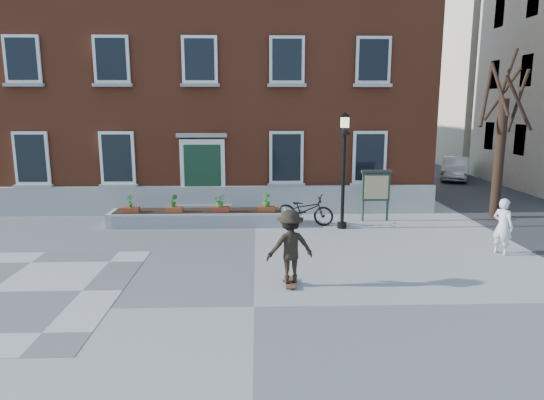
{
  "coord_description": "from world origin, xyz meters",
  "views": [
    {
      "loc": [
        0.08,
        -9.53,
        4.13
      ],
      "look_at": [
        0.5,
        4.0,
        1.5
      ],
      "focal_mm": 32.0,
      "sensor_mm": 36.0,
      "label": 1
    }
  ],
  "objects_px": {
    "bicycle": "(305,210)",
    "notice_board": "(376,187)",
    "parked_car": "(455,168)",
    "skateboarder": "(290,247)",
    "lamp_post": "(344,154)",
    "bystander": "(503,226)"
  },
  "relations": [
    {
      "from": "bicycle",
      "to": "notice_board",
      "type": "xyz_separation_m",
      "value": [
        2.62,
        0.48,
        0.73
      ]
    },
    {
      "from": "parked_car",
      "to": "bicycle",
      "type": "bearing_deg",
      "value": -108.68
    },
    {
      "from": "parked_car",
      "to": "skateboarder",
      "type": "bearing_deg",
      "value": -98.8
    },
    {
      "from": "lamp_post",
      "to": "skateboarder",
      "type": "relative_size",
      "value": 2.19
    },
    {
      "from": "bystander",
      "to": "lamp_post",
      "type": "height_order",
      "value": "lamp_post"
    },
    {
      "from": "bicycle",
      "to": "notice_board",
      "type": "bearing_deg",
      "value": -61.15
    },
    {
      "from": "bicycle",
      "to": "bystander",
      "type": "relative_size",
      "value": 1.27
    },
    {
      "from": "lamp_post",
      "to": "notice_board",
      "type": "bearing_deg",
      "value": 36.55
    },
    {
      "from": "bicycle",
      "to": "notice_board",
      "type": "height_order",
      "value": "notice_board"
    },
    {
      "from": "bystander",
      "to": "lamp_post",
      "type": "bearing_deg",
      "value": 20.34
    },
    {
      "from": "bystander",
      "to": "lamp_post",
      "type": "xyz_separation_m",
      "value": [
        -4.0,
        3.07,
        1.74
      ]
    },
    {
      "from": "parked_car",
      "to": "lamp_post",
      "type": "relative_size",
      "value": 0.99
    },
    {
      "from": "skateboarder",
      "to": "lamp_post",
      "type": "bearing_deg",
      "value": 67.96
    },
    {
      "from": "notice_board",
      "to": "skateboarder",
      "type": "relative_size",
      "value": 1.04
    },
    {
      "from": "notice_board",
      "to": "skateboarder",
      "type": "distance_m",
      "value": 7.28
    },
    {
      "from": "lamp_post",
      "to": "parked_car",
      "type": "bearing_deg",
      "value": 52.5
    },
    {
      "from": "parked_car",
      "to": "lamp_post",
      "type": "bearing_deg",
      "value": -103.34
    },
    {
      "from": "bicycle",
      "to": "parked_car",
      "type": "bearing_deg",
      "value": -24.35
    },
    {
      "from": "bicycle",
      "to": "notice_board",
      "type": "relative_size",
      "value": 1.09
    },
    {
      "from": "bicycle",
      "to": "lamp_post",
      "type": "distance_m",
      "value": 2.42
    },
    {
      "from": "bystander",
      "to": "skateboarder",
      "type": "bearing_deg",
      "value": 77.92
    },
    {
      "from": "parked_car",
      "to": "notice_board",
      "type": "height_order",
      "value": "notice_board"
    }
  ]
}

